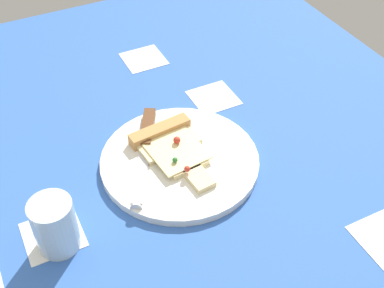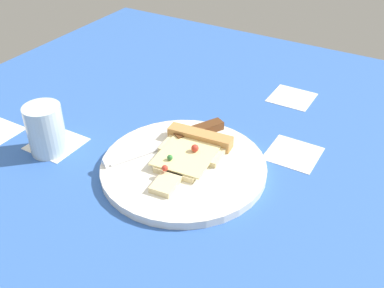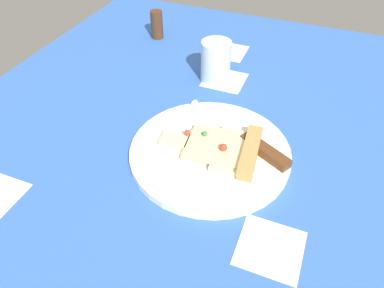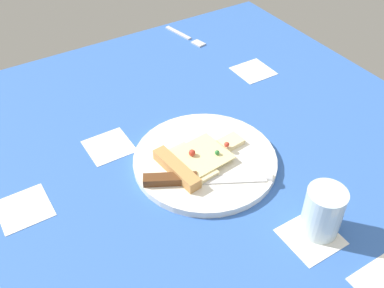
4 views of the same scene
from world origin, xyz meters
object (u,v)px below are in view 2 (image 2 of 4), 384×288
Objects in this scene: pizza_slice at (190,152)px; knife at (177,139)px; plate at (184,167)px; drinking_glass at (46,130)px.

pizza_slice reaches higher than knife.
pizza_slice reaches higher than plate.
drinking_glass is at bearing 61.23° from knife.
drinking_glass is (10.04, -23.85, 2.39)cm from pizza_slice.
knife is 2.38× the size of drinking_glass.
drinking_glass reaches higher than pizza_slice.
plate is at bearing 90.08° from pizza_slice.
plate is at bearing 107.16° from drinking_glass.
drinking_glass is (12.64, -19.66, 2.58)cm from knife.
plate is at bearing 159.23° from knife.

